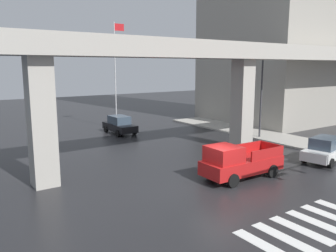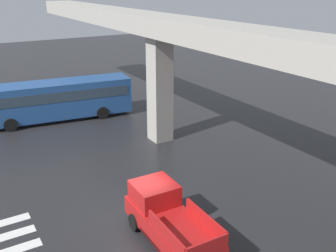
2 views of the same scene
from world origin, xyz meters
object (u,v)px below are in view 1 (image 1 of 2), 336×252
at_px(sedan_white, 326,149).
at_px(flagpole, 116,69).
at_px(sedan_black, 120,125).
at_px(pickup_truck, 238,162).
at_px(street_lamp_mid_block, 262,88).

height_order(sedan_white, flagpole, flagpole).
bearing_deg(sedan_black, pickup_truck, -91.47).
bearing_deg(sedan_white, sedan_black, 112.89).
bearing_deg(flagpole, sedan_black, -111.36).
height_order(sedan_white, street_lamp_mid_block, street_lamp_mid_block).
xyz_separation_m(sedan_white, street_lamp_mid_block, (2.31, 7.80, 3.70)).
bearing_deg(street_lamp_mid_block, pickup_truck, -144.83).
bearing_deg(flagpole, pickup_truck, -94.32).
xyz_separation_m(sedan_black, flagpole, (1.01, 2.58, 5.40)).
relative_size(sedan_black, street_lamp_mid_block, 0.60).
relative_size(sedan_white, flagpole, 0.42).
xyz_separation_m(sedan_white, flagpole, (-6.20, 19.64, 5.40)).
bearing_deg(flagpole, sedan_white, -72.49).
distance_m(sedan_white, street_lamp_mid_block, 8.93).
height_order(sedan_black, street_lamp_mid_block, street_lamp_mid_block).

